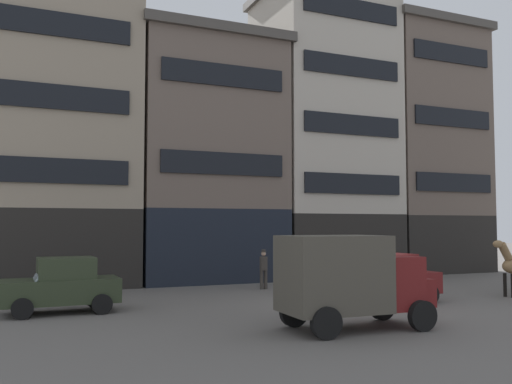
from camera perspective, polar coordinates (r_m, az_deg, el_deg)
ground_plane at (r=21.04m, az=10.63°, el=-11.35°), size 120.00×120.00×0.00m
building_far_left at (r=29.01m, az=-21.74°, el=8.14°), size 9.60×6.88×17.15m
building_center_left at (r=30.08m, az=-5.46°, el=3.55°), size 8.04×6.88×13.05m
building_center_right at (r=33.41m, az=7.00°, el=6.32°), size 7.69×6.88×17.04m
building_far_right at (r=37.36m, az=16.49°, el=4.38°), size 7.21×6.88×15.71m
delivery_truck_near at (r=15.76m, az=9.90°, el=-8.83°), size 4.39×2.22×2.62m
sedan_dark at (r=21.33m, az=13.77°, el=-8.73°), size 3.81×2.08×1.83m
sedan_light at (r=19.50m, az=-19.53°, el=-9.14°), size 3.75×1.95×1.83m
pedestrian_officer at (r=25.07m, az=0.79°, el=-7.86°), size 0.50×0.50×1.79m
fire_hydrant_curbside at (r=30.44m, az=15.51°, el=-8.00°), size 0.24×0.24×0.83m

